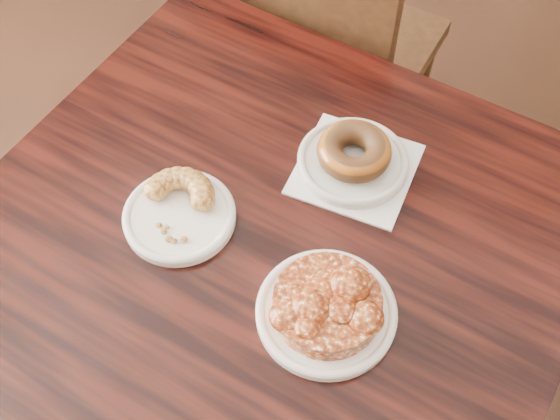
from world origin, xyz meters
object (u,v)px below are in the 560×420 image
(apple_fritter, at_px, (327,302))
(glazed_donut, at_px, (354,151))
(cafe_table, at_px, (266,355))
(cruller_fragment, at_px, (178,208))
(chair_far, at_px, (323,53))

(apple_fritter, bearing_deg, glazed_donut, 93.53)
(cafe_table, xyz_separation_m, glazed_donut, (0.09, 0.16, 0.41))
(cruller_fragment, bearing_deg, cafe_table, -6.32)
(cafe_table, distance_m, cruller_fragment, 0.42)
(chair_far, relative_size, apple_fritter, 4.99)
(cruller_fragment, bearing_deg, glazed_donut, 35.48)
(chair_far, height_order, apple_fritter, chair_far)
(chair_far, height_order, cruller_fragment, chair_far)
(apple_fritter, bearing_deg, cruller_fragment, 158.26)
(cafe_table, height_order, glazed_donut, glazed_donut)
(chair_far, distance_m, glazed_donut, 0.65)
(cafe_table, bearing_deg, apple_fritter, -19.53)
(chair_far, xyz_separation_m, glazed_donut, (0.15, -0.54, 0.33))
(apple_fritter, height_order, cruller_fragment, apple_fritter)
(cafe_table, height_order, chair_far, chair_far)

